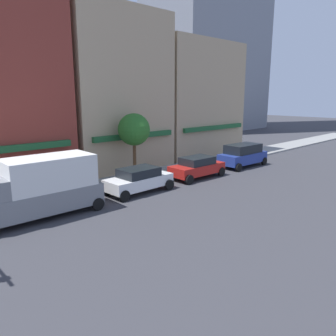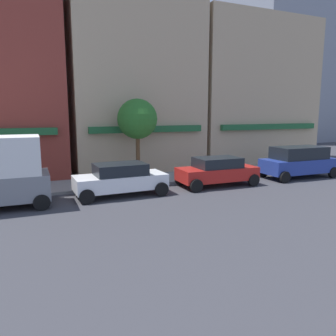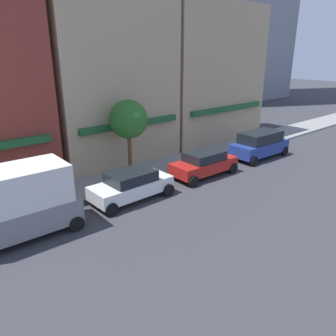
{
  "view_description": "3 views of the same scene",
  "coord_description": "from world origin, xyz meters",
  "px_view_note": "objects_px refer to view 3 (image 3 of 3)",
  "views": [
    {
      "loc": [
        4.35,
        -11.13,
        6.02
      ],
      "look_at": [
        19.27,
        4.7,
        1.2
      ],
      "focal_mm": 35.0,
      "sensor_mm": 36.0,
      "label": 1
    },
    {
      "loc": [
        12.62,
        -10.54,
        4.0
      ],
      "look_at": [
        19.27,
        4.7,
        1.2
      ],
      "focal_mm": 35.0,
      "sensor_mm": 36.0,
      "label": 2
    },
    {
      "loc": [
        7.91,
        -8.64,
        7.43
      ],
      "look_at": [
        19.27,
        4.7,
        1.2
      ],
      "focal_mm": 35.0,
      "sensor_mm": 36.0,
      "label": 3
    }
  ],
  "objects_px": {
    "street_tree": "(129,120)",
    "box_truck_grey": "(1,207)",
    "sedan_white": "(131,185)",
    "sedan_red": "(204,163)",
    "suv_blue": "(260,144)"
  },
  "relations": [
    {
      "from": "box_truck_grey",
      "to": "sedan_white",
      "type": "xyz_separation_m",
      "value": [
        6.28,
        0.0,
        -0.75
      ]
    },
    {
      "from": "sedan_white",
      "to": "suv_blue",
      "type": "bearing_deg",
      "value": -1.16
    },
    {
      "from": "sedan_white",
      "to": "suv_blue",
      "type": "distance_m",
      "value": 11.42
    },
    {
      "from": "sedan_red",
      "to": "street_tree",
      "type": "bearing_deg",
      "value": 144.05
    },
    {
      "from": "box_truck_grey",
      "to": "sedan_red",
      "type": "bearing_deg",
      "value": 0.93
    },
    {
      "from": "box_truck_grey",
      "to": "street_tree",
      "type": "xyz_separation_m",
      "value": [
        8.11,
        2.8,
        2.05
      ]
    },
    {
      "from": "box_truck_grey",
      "to": "sedan_white",
      "type": "height_order",
      "value": "box_truck_grey"
    },
    {
      "from": "sedan_white",
      "to": "sedan_red",
      "type": "relative_size",
      "value": 1.0
    },
    {
      "from": "suv_blue",
      "to": "street_tree",
      "type": "height_order",
      "value": "street_tree"
    },
    {
      "from": "suv_blue",
      "to": "street_tree",
      "type": "distance_m",
      "value": 10.32
    },
    {
      "from": "box_truck_grey",
      "to": "sedan_red",
      "type": "xyz_separation_m",
      "value": [
        11.78,
        0.0,
        -0.75
      ]
    },
    {
      "from": "sedan_red",
      "to": "suv_blue",
      "type": "distance_m",
      "value": 5.92
    },
    {
      "from": "box_truck_grey",
      "to": "sedan_white",
      "type": "bearing_deg",
      "value": 0.93
    },
    {
      "from": "street_tree",
      "to": "box_truck_grey",
      "type": "bearing_deg",
      "value": -160.96
    },
    {
      "from": "suv_blue",
      "to": "sedan_red",
      "type": "bearing_deg",
      "value": -178.47
    }
  ]
}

